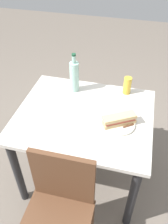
# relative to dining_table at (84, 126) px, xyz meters

# --- Properties ---
(ground_plane) EXTENTS (8.00, 8.00, 0.00)m
(ground_plane) POSITION_rel_dining_table_xyz_m (0.00, 0.00, -0.60)
(ground_plane) COLOR #6B6056
(dining_table) EXTENTS (0.97, 0.81, 0.73)m
(dining_table) POSITION_rel_dining_table_xyz_m (0.00, 0.00, 0.00)
(dining_table) COLOR beige
(dining_table) RESTS_ON ground
(chair_far) EXTENTS (0.40, 0.40, 0.87)m
(chair_far) POSITION_rel_dining_table_xyz_m (0.00, 0.60, -0.10)
(chair_far) COLOR brown
(chair_far) RESTS_ON ground
(plate_near) EXTENTS (0.22, 0.22, 0.01)m
(plate_near) POSITION_rel_dining_table_xyz_m (-0.25, 0.05, 0.13)
(plate_near) COLOR silver
(plate_near) RESTS_ON dining_table
(baguette_sandwich_near) EXTENTS (0.23, 0.18, 0.07)m
(baguette_sandwich_near) POSITION_rel_dining_table_xyz_m (-0.25, 0.05, 0.17)
(baguette_sandwich_near) COLOR #DBB77A
(baguette_sandwich_near) RESTS_ON plate_near
(knife_near) EXTENTS (0.15, 0.11, 0.01)m
(knife_near) POSITION_rel_dining_table_xyz_m (-0.29, 0.08, 0.14)
(knife_near) COLOR silver
(knife_near) RESTS_ON plate_near
(water_bottle) EXTENTS (0.07, 0.07, 0.32)m
(water_bottle) POSITION_rel_dining_table_xyz_m (0.14, -0.27, 0.25)
(water_bottle) COLOR #99C6B7
(water_bottle) RESTS_ON dining_table
(beer_glass) EXTENTS (0.06, 0.06, 0.14)m
(beer_glass) POSITION_rel_dining_table_xyz_m (-0.26, -0.33, 0.19)
(beer_glass) COLOR gold
(beer_glass) RESTS_ON dining_table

